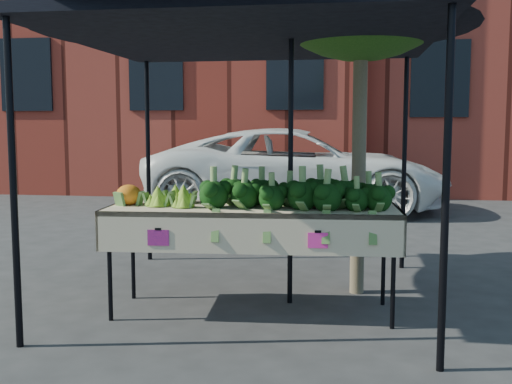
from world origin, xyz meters
The scene contains 9 objects.
ground centered at (0.00, 0.00, 0.00)m, with size 90.00×90.00×0.00m, color #29292B.
table centered at (-0.15, 0.04, 0.45)m, with size 2.44×0.94×0.90m.
canopy centered at (-0.22, 0.45, 1.37)m, with size 3.16×3.16×2.74m, color black, non-canonical shape.
broccoli_heap centered at (0.21, 0.07, 1.05)m, with size 1.57×0.60×0.29m, color black.
romanesco_cluster centered at (-0.82, 0.08, 1.01)m, with size 0.46×0.60×0.23m, color #86BE33.
cauliflower_pair centered at (-1.20, -0.01, 1.00)m, with size 0.23×0.23×0.20m, color orange.
vehicle centered at (-0.31, 6.28, 2.74)m, with size 2.53×1.52×5.48m, color white.
street_tree centered at (0.72, 0.80, 1.89)m, with size 1.92×1.92×3.78m, color #1E4C14, non-canonical shape.
building_left centered at (-5.00, 12.00, 4.50)m, with size 12.00×8.00×9.00m, color maroon.
Camera 1 is at (0.63, -4.92, 1.56)m, focal length 42.92 mm.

